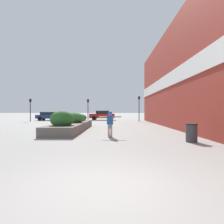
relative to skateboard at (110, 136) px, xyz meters
name	(u,v)px	position (x,y,z in m)	size (l,w,h in m)	color
ground_plane	(109,189)	(0.10, -7.82, -0.07)	(300.00, 300.00, 0.00)	gray
building_wall_right	(178,74)	(5.54, 4.76, 4.55)	(0.67, 31.79, 9.24)	maroon
planter_box	(72,123)	(-3.10, 4.13, 0.47)	(2.10, 9.90, 1.53)	#605B54
skateboard	(110,136)	(0.00, 0.00, 0.00)	(0.23, 0.58, 0.09)	navy
skateboarder	(110,121)	(0.00, 0.00, 0.89)	(1.33, 0.24, 1.42)	tan
trash_bin	(192,133)	(4.04, -1.93, 0.39)	(0.57, 0.57, 0.91)	#38383D
car_leftmost	(102,115)	(-1.63, 21.90, 0.77)	(4.21, 1.98, 1.57)	maroon
car_center_left	(49,116)	(-10.22, 20.50, 0.67)	(3.95, 1.92, 1.37)	navy
traffic_light_left	(88,106)	(-3.53, 17.59, 2.18)	(0.28, 0.30, 3.27)	black
traffic_light_right	(139,104)	(4.00, 17.52, 2.44)	(0.28, 0.30, 3.71)	black
traffic_light_far_left	(30,106)	(-11.90, 17.22, 2.19)	(0.28, 0.30, 3.30)	black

